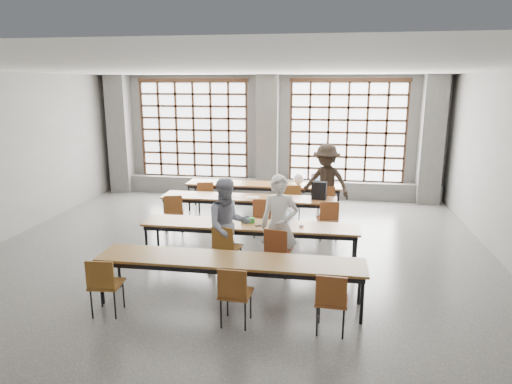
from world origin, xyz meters
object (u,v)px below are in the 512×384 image
desk_row_a (263,186)px  chair_mid_centre (262,213)px  student_male (279,226)px  backpack (319,190)px  laptop_back (317,182)px  student_female (228,226)px  chair_back_mid (292,198)px  chair_mid_left (174,209)px  red_pouch (106,281)px  chair_back_left (206,195)px  desk_row_d (230,263)px  chair_near_mid (234,290)px  desk_row_c (250,227)px  mouse (301,226)px  phone (259,226)px  chair_mid_right (328,216)px  green_box (248,220)px  laptop_front (280,220)px  chair_front_left (226,244)px  desk_row_b (248,200)px  plastic_bag (298,179)px  student_back (326,182)px  chair_back_right (326,199)px  chair_front_right (277,247)px  chair_near_left (104,281)px

desk_row_a → chair_mid_centre: size_ratio=4.55×
student_male → backpack: (0.62, 2.57, 0.05)m
student_male → laptop_back: size_ratio=4.13×
student_female → chair_back_mid: bearing=49.1°
chair_mid_left → red_pouch: size_ratio=4.40×
chair_mid_left → laptop_back: 3.78m
chair_back_left → chair_mid_centre: same height
desk_row_d → chair_near_mid: 0.67m
desk_row_c → mouse: bearing=-1.2°
phone → chair_mid_left: bearing=145.1°
chair_mid_left → chair_mid_right: size_ratio=1.00×
backpack → red_pouch: backpack is taller
green_box → desk_row_c: bearing=-58.0°
student_male → student_female: size_ratio=1.05×
phone → student_male: bearing=-43.6°
laptop_front → red_pouch: laptop_front is taller
chair_mid_right → student_male: 2.10m
desk_row_d → chair_mid_centre: bearing=89.5°
laptop_front → chair_front_left: bearing=-139.8°
desk_row_b → chair_back_left: chair_back_left is taller
chair_near_mid → laptop_front: 2.52m
desk_row_d → plastic_bag: 5.30m
chair_mid_left → green_box: bearing=-34.5°
chair_mid_left → student_back: 3.69m
student_female → phone: size_ratio=12.92×
chair_back_right → mouse: bearing=-98.4°
chair_front_left → mouse: (1.27, 0.61, 0.21)m
desk_row_d → chair_back_left: bearing=109.5°
phone → desk_row_c: bearing=150.9°
student_male → student_female: 0.90m
chair_mid_right → chair_front_left: size_ratio=1.00×
chair_back_right → green_box: bearing=-117.3°
desk_row_a → laptop_front: bearing=-76.7°
desk_row_c → backpack: bearing=59.5°
desk_row_a → desk_row_d: bearing=-87.4°
chair_mid_right → laptop_back: laptop_back is taller
laptop_front → chair_back_left: bearing=128.6°
chair_front_left → student_female: student_female is taller
desk_row_a → student_male: student_male is taller
chair_near_mid → laptop_back: (0.93, 5.94, 0.25)m
chair_front_right → chair_mid_centre: bearing=105.4°
chair_back_right → student_female: size_ratio=0.52×
chair_back_mid → plastic_bag: bearing=82.1°
chair_front_right → chair_near_left: 2.87m
chair_near_left → red_pouch: (-0.01, 0.08, -0.04)m
green_box → phone: green_box is taller
desk_row_a → phone: (0.42, -3.56, 0.07)m
chair_near_left → plastic_bag: size_ratio=3.08×
chair_near_left → laptop_back: 6.58m
student_back → backpack: bearing=-75.0°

